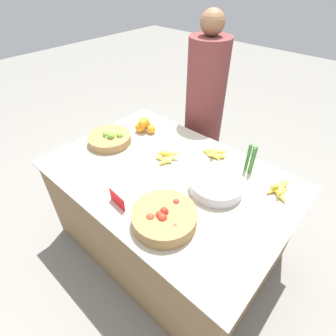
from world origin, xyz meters
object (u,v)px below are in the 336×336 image
object	(u,v)px
tomato_basket	(164,217)
price_sign	(117,200)
metal_bowl	(216,185)
vendor_person	(203,118)
lime_bowl	(110,139)

from	to	relation	value
tomato_basket	price_sign	bearing A→B (deg)	-163.53
metal_bowl	price_sign	distance (m)	0.58
price_sign	vendor_person	bearing A→B (deg)	107.52
vendor_person	price_sign	bearing A→B (deg)	-77.69
lime_bowl	vendor_person	distance (m)	0.85
tomato_basket	price_sign	xyz separation A→B (m)	(-0.28, -0.08, 0.00)
tomato_basket	vendor_person	xyz separation A→B (m)	(-0.53, 1.09, -0.06)
metal_bowl	vendor_person	bearing A→B (deg)	130.31
lime_bowl	vendor_person	world-z (taller)	vendor_person
lime_bowl	price_sign	bearing A→B (deg)	-34.70
price_sign	lime_bowl	bearing A→B (deg)	150.51
price_sign	vendor_person	xyz separation A→B (m)	(-0.26, 1.18, -0.06)
tomato_basket	metal_bowl	xyz separation A→B (m)	(0.06, 0.39, -0.01)
lime_bowl	price_sign	world-z (taller)	lime_bowl
tomato_basket	price_sign	size ratio (longest dim) A/B	2.54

